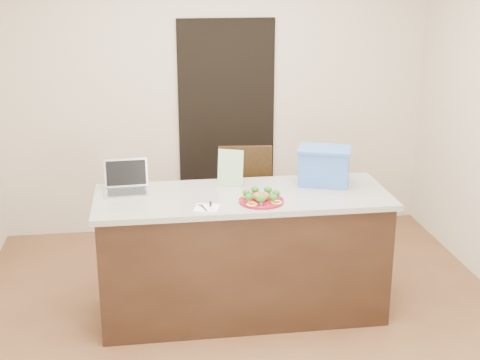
{
  "coord_description": "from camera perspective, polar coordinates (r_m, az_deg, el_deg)",
  "views": [
    {
      "loc": [
        -0.64,
        -4.12,
        2.44
      ],
      "look_at": [
        -0.03,
        0.2,
        1.04
      ],
      "focal_mm": 50.0,
      "sensor_mm": 36.0,
      "label": 1
    }
  ],
  "objects": [
    {
      "name": "leaflet",
      "position": [
        4.82,
        -0.82,
        1.03
      ],
      "size": [
        0.19,
        0.11,
        0.27
      ],
      "primitive_type": "cube",
      "rotation": [
        -0.14,
        0.0,
        -0.4
      ],
      "color": "silver",
      "rests_on": "island"
    },
    {
      "name": "room_shell",
      "position": [
        4.25,
        0.73,
        6.63
      ],
      "size": [
        4.0,
        4.0,
        4.0
      ],
      "color": "white",
      "rests_on": "ground"
    },
    {
      "name": "napkin",
      "position": [
        4.41,
        -2.85,
        -2.39
      ],
      "size": [
        0.19,
        0.19,
        0.01
      ],
      "primitive_type": "cube",
      "rotation": [
        0.0,
        0.0,
        -0.27
      ],
      "color": "white",
      "rests_on": "island"
    },
    {
      "name": "chair",
      "position": [
        5.59,
        0.61,
        -1.71
      ],
      "size": [
        0.49,
        0.49,
        1.01
      ],
      "rotation": [
        0.0,
        0.0,
        -0.09
      ],
      "color": "#352210",
      "rests_on": "ground"
    },
    {
      "name": "meatballs",
      "position": [
        4.51,
        1.78,
        -1.42
      ],
      "size": [
        0.12,
        0.12,
        0.05
      ],
      "color": "olive",
      "rests_on": "plate"
    },
    {
      "name": "blue_box",
      "position": [
        4.89,
        7.19,
        1.21
      ],
      "size": [
        0.45,
        0.38,
        0.27
      ],
      "rotation": [
        0.0,
        0.0,
        -0.34
      ],
      "color": "#3360B8",
      "rests_on": "island"
    },
    {
      "name": "laptop",
      "position": [
        4.8,
        -9.68,
        -0.24
      ],
      "size": [
        0.32,
        0.26,
        0.22
      ],
      "rotation": [
        0.0,
        0.0,
        0.05
      ],
      "color": "#A7A7AB",
      "rests_on": "island"
    },
    {
      "name": "knife",
      "position": [
        4.39,
        -2.44,
        -2.36
      ],
      "size": [
        0.03,
        0.19,
        0.01
      ],
      "rotation": [
        0.0,
        0.0,
        -0.1
      ],
      "color": "silver",
      "rests_on": "napkin"
    },
    {
      "name": "plate",
      "position": [
        4.51,
        1.82,
        -1.77
      ],
      "size": [
        0.3,
        0.3,
        0.02
      ],
      "rotation": [
        0.0,
        0.0,
        -0.03
      ],
      "color": "maroon",
      "rests_on": "island"
    },
    {
      "name": "ground",
      "position": [
        4.83,
        0.65,
        -12.57
      ],
      "size": [
        4.0,
        4.0,
        0.0
      ],
      "primitive_type": "plane",
      "color": "brown",
      "rests_on": "ground"
    },
    {
      "name": "broccoli",
      "position": [
        4.5,
        1.83,
        -1.2
      ],
      "size": [
        0.25,
        0.26,
        0.05
      ],
      "color": "#1A5216",
      "rests_on": "plate"
    },
    {
      "name": "pepper_rings",
      "position": [
        4.51,
        1.82,
        -1.64
      ],
      "size": [
        0.25,
        0.25,
        0.01
      ],
      "color": "yellow",
      "rests_on": "plate"
    },
    {
      "name": "fork",
      "position": [
        4.41,
        -3.12,
        -2.3
      ],
      "size": [
        0.04,
        0.15,
        0.0
      ],
      "rotation": [
        0.0,
        0.0,
        0.22
      ],
      "color": "#AEAEB2",
      "rests_on": "napkin"
    },
    {
      "name": "island",
      "position": [
        4.84,
        0.22,
        -6.36
      ],
      "size": [
        2.06,
        0.76,
        0.92
      ],
      "color": "black",
      "rests_on": "ground"
    },
    {
      "name": "doorway",
      "position": [
        6.31,
        -1.15,
        4.58
      ],
      "size": [
        0.9,
        0.02,
        2.0
      ],
      "primitive_type": "cube",
      "color": "black",
      "rests_on": "ground"
    },
    {
      "name": "yogurt_bottle",
      "position": [
        4.54,
        2.85,
        -1.46
      ],
      "size": [
        0.03,
        0.03,
        0.07
      ],
      "rotation": [
        0.0,
        0.0,
        -0.31
      ],
      "color": "white",
      "rests_on": "island"
    }
  ]
}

